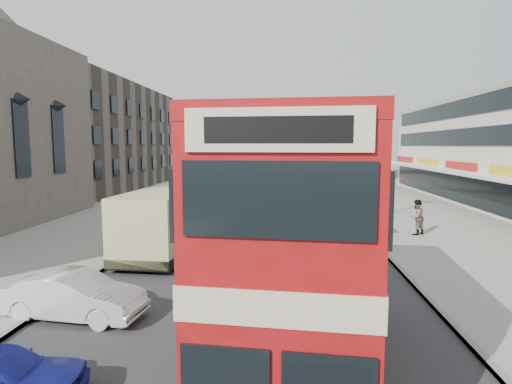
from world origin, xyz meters
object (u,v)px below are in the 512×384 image
at_px(car_left_front, 74,296).
at_px(cyclist, 317,203).
at_px(street_lamp, 364,151).
at_px(bus_second, 290,172).
at_px(pedestrian_near, 417,217).
at_px(coach, 179,213).
at_px(car_right_b, 341,207).
at_px(pedestrian_far, 360,188).
at_px(car_right_c, 325,189).
at_px(car_right_a, 344,225).
at_px(bus_main, 298,243).

xyz_separation_m(car_left_front, cyclist, (8.71, 20.37, 0.01)).
height_order(street_lamp, bus_second, street_lamp).
relative_size(car_left_front, pedestrian_near, 2.08).
relative_size(coach, car_right_b, 2.32).
bearing_deg(pedestrian_far, car_right_b, -103.03).
height_order(car_left_front, car_right_c, car_right_c).
relative_size(car_left_front, car_right_c, 1.03).
bearing_deg(pedestrian_near, pedestrian_far, -123.82).
bearing_deg(car_right_b, cyclist, -126.75).
relative_size(bus_second, pedestrian_near, 4.58).
relative_size(bus_second, car_right_b, 1.97).
bearing_deg(pedestrian_near, car_right_a, -32.93).
bearing_deg(pedestrian_far, bus_main, -98.21).
relative_size(bus_main, car_left_front, 2.44).
xyz_separation_m(car_right_b, pedestrian_far, (3.01, 9.52, 0.46)).
bearing_deg(street_lamp, car_left_front, -125.41).
xyz_separation_m(bus_second, car_right_a, (2.81, -15.10, -2.02)).
bearing_deg(car_left_front, coach, 2.81).
distance_m(street_lamp, car_left_front, 20.05).
relative_size(coach, pedestrian_far, 5.66).
bearing_deg(pedestrian_near, street_lamp, -96.22).
height_order(car_left_front, pedestrian_far, pedestrian_far).
bearing_deg(car_right_a, cyclist, -174.00).
relative_size(bus_main, car_right_b, 2.18).
height_order(bus_main, car_right_b, bus_main).
height_order(bus_main, coach, bus_main).
distance_m(bus_second, car_left_front, 27.80).
relative_size(car_right_a, car_right_b, 0.95).
bearing_deg(car_left_front, car_right_c, -11.01).
height_order(street_lamp, pedestrian_near, street_lamp).
bearing_deg(cyclist, car_right_a, -76.84).
bearing_deg(car_left_front, cyclist, -15.49).
distance_m(street_lamp, cyclist, 6.55).
distance_m(car_right_a, pedestrian_far, 16.95).
bearing_deg(car_right_b, car_right_c, -173.21).
bearing_deg(car_right_a, bus_main, -12.12).
distance_m(street_lamp, car_right_b, 5.08).
bearing_deg(coach, pedestrian_far, 60.41).
distance_m(car_right_a, cyclist, 8.62).
relative_size(car_right_c, cyclist, 1.93).
distance_m(car_right_c, pedestrian_near, 19.19).
distance_m(street_lamp, car_right_a, 6.17).
bearing_deg(pedestrian_far, bus_second, -163.45).
distance_m(street_lamp, bus_main, 18.93).
height_order(street_lamp, car_right_a, street_lamp).
distance_m(bus_second, car_right_a, 15.49).
distance_m(car_right_b, pedestrian_far, 10.00).
bearing_deg(coach, cyclist, 58.34).
bearing_deg(car_left_front, bus_second, -6.44).
bearing_deg(street_lamp, bus_main, -105.03).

